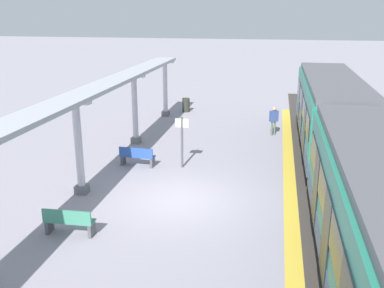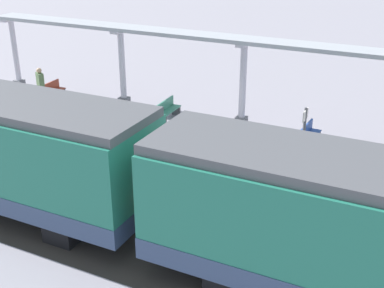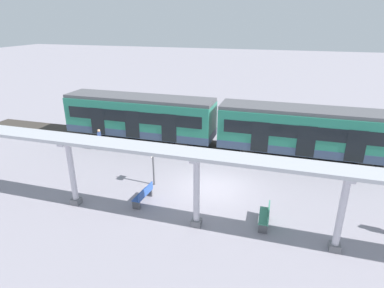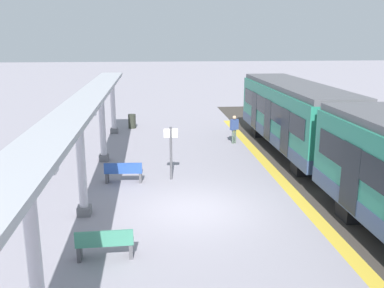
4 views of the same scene
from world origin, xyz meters
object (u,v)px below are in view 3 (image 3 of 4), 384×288
at_px(bench_mid_platform, 266,216).
at_px(passenger_waiting_near_edge, 99,137).
at_px(train_near_carriage, 140,118).
at_px(train_far_carriage, 306,133).
at_px(bench_near_end, 144,195).
at_px(canopy_pillar_third, 197,192).
at_px(platform_info_sign, 153,163).
at_px(canopy_pillar_second, 72,173).
at_px(canopy_pillar_fourth, 341,213).

relative_size(bench_mid_platform, passenger_waiting_near_edge, 0.97).
height_order(train_near_carriage, passenger_waiting_near_edge, train_near_carriage).
relative_size(train_far_carriage, passenger_waiting_near_edge, 7.31).
relative_size(train_far_carriage, bench_mid_platform, 7.51).
bearing_deg(passenger_waiting_near_edge, train_far_carriage, 100.53).
height_order(train_far_carriage, bench_near_end, train_far_carriage).
xyz_separation_m(canopy_pillar_third, bench_mid_platform, (-0.97, 3.00, -1.31)).
relative_size(canopy_pillar_third, platform_info_sign, 1.57).
bearing_deg(bench_near_end, train_far_carriage, 136.17).
bearing_deg(bench_mid_platform, train_far_carriage, 167.95).
bearing_deg(bench_mid_platform, canopy_pillar_second, -84.06).
bearing_deg(canopy_pillar_third, canopy_pillar_fourth, 90.00).
height_order(train_near_carriage, train_far_carriage, same).
bearing_deg(canopy_pillar_third, train_far_carriage, 152.86).
bearing_deg(train_near_carriage, passenger_waiting_near_edge, -37.38).
distance_m(canopy_pillar_fourth, bench_near_end, 9.14).
bearing_deg(bench_mid_platform, passenger_waiting_near_edge, -115.47).
xyz_separation_m(bench_near_end, bench_mid_platform, (0.13, 6.12, 0.00)).
height_order(train_near_carriage, bench_mid_platform, train_near_carriage).
bearing_deg(train_far_carriage, bench_mid_platform, -12.05).
distance_m(canopy_pillar_second, passenger_waiting_near_edge, 7.34).
bearing_deg(passenger_waiting_near_edge, canopy_pillar_second, 22.21).
relative_size(train_near_carriage, bench_mid_platform, 7.51).
bearing_deg(canopy_pillar_fourth, passenger_waiting_near_edge, -114.26).
bearing_deg(train_near_carriage, bench_near_end, 26.13).
distance_m(train_far_carriage, canopy_pillar_third, 10.50).
relative_size(bench_near_end, bench_mid_platform, 1.01).
distance_m(train_near_carriage, platform_info_sign, 7.38).
bearing_deg(canopy_pillar_second, train_far_carriage, 129.93).
relative_size(canopy_pillar_fourth, bench_near_end, 2.27).
relative_size(canopy_pillar_fourth, platform_info_sign, 1.57).
relative_size(platform_info_sign, passenger_waiting_near_edge, 1.42).
relative_size(bench_near_end, platform_info_sign, 0.69).
bearing_deg(platform_info_sign, canopy_pillar_second, -44.79).
bearing_deg(bench_near_end, train_near_carriage, -153.87).
bearing_deg(canopy_pillar_third, passenger_waiting_near_edge, -126.50).
relative_size(canopy_pillar_fourth, passenger_waiting_near_edge, 2.22).
relative_size(train_near_carriage, passenger_waiting_near_edge, 7.31).
distance_m(bench_mid_platform, platform_info_sign, 6.75).
bearing_deg(platform_info_sign, train_far_carriage, 127.75).
distance_m(train_near_carriage, canopy_pillar_third, 11.77).
bearing_deg(train_near_carriage, platform_info_sign, 30.96).
distance_m(train_near_carriage, bench_mid_platform, 13.23).
distance_m(train_near_carriage, canopy_pillar_second, 9.38).
bearing_deg(train_near_carriage, canopy_pillar_fourth, 54.32).
height_order(train_near_carriage, canopy_pillar_third, train_near_carriage).
bearing_deg(bench_near_end, canopy_pillar_second, -71.20).
height_order(train_far_carriage, canopy_pillar_second, train_far_carriage).
distance_m(train_near_carriage, canopy_pillar_fourth, 16.02).
bearing_deg(canopy_pillar_fourth, train_near_carriage, -125.68).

